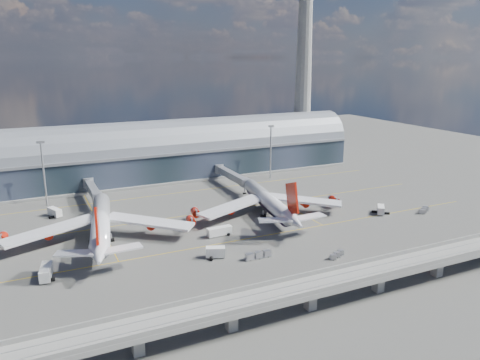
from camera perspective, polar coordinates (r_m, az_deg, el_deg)
name	(u,v)px	position (r m, az deg, el deg)	size (l,w,h in m)	color
ground	(218,231)	(157.41, -2.64, -6.28)	(500.00, 500.00, 0.00)	#474744
taxi_lines	(196,212)	(176.84, -5.41, -3.93)	(200.00, 80.12, 0.01)	gold
terminal	(155,155)	(225.61, -10.35, 2.96)	(200.00, 30.00, 28.00)	#1C2830
control_tower	(304,67)	(260.46, 7.78, 13.54)	(19.00, 19.00, 103.00)	gray
guideway	(311,288)	(110.86, 8.65, -12.88)	(220.00, 8.50, 7.20)	gray
floodlight_mast_left	(44,172)	(195.67, -22.82, 0.93)	(3.00, 0.70, 25.70)	gray
floodlight_mast_right	(271,150)	(222.51, 3.76, 3.61)	(3.00, 0.70, 25.70)	gray
airliner_left	(101,224)	(154.07, -16.63, -5.17)	(60.60, 63.79, 19.49)	white
airliner_right	(269,202)	(171.96, 3.55, -2.71)	(57.13, 59.77, 19.01)	white
jet_bridge_left	(92,189)	(197.16, -17.58, -1.04)	(4.40, 28.00, 7.25)	gray
jet_bridge_right	(230,175)	(211.01, -1.23, 0.67)	(4.40, 32.00, 7.25)	gray
service_truck_0	(46,272)	(135.14, -22.57, -10.33)	(3.93, 8.35, 3.32)	white
service_truck_1	(215,252)	(137.33, -3.01, -8.79)	(6.08, 4.48, 3.21)	white
service_truck_2	(219,231)	(153.13, -2.52, -6.27)	(8.35, 2.92, 2.98)	white
service_truck_3	(381,210)	(181.81, 16.79, -3.49)	(5.73, 6.24, 2.97)	white
service_truck_4	(270,204)	(181.58, 3.69, -2.91)	(2.79, 5.14, 2.89)	white
service_truck_5	(55,212)	(184.15, -21.66, -3.67)	(4.90, 6.82, 3.09)	white
cargo_train_0	(258,255)	(137.04, 2.23, -9.13)	(8.40, 1.79, 1.88)	gray
cargo_train_1	(337,255)	(140.63, 11.73, -8.89)	(6.45, 3.96, 1.45)	gray
cargo_train_2	(424,210)	(189.26, 21.52, -3.41)	(6.83, 4.86, 1.58)	gray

